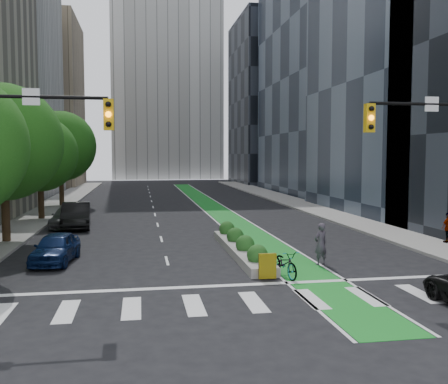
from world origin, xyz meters
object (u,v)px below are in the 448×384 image
object	(u,v)px
median_planter	(241,246)
parked_car_left_near	(56,248)
parked_car_left_mid	(76,215)
pedestrian_far	(448,228)
bicycle	(284,263)
parked_car_left_far	(68,217)
cyclist	(321,244)

from	to	relation	value
median_planter	parked_car_left_near	distance (m)	8.72
parked_car_left_near	median_planter	bearing A→B (deg)	10.15
parked_car_left_mid	pedestrian_far	xyz separation A→B (m)	(20.65, -10.01, 0.13)
bicycle	parked_car_left_far	size ratio (longest dim) A/B	0.44
parked_car_left_mid	pedestrian_far	world-z (taller)	pedestrian_far
bicycle	cyclist	xyz separation A→B (m)	(2.20, 1.80, 0.40)
cyclist	parked_car_left_near	world-z (taller)	cyclist
parked_car_left_near	parked_car_left_far	bearing A→B (deg)	101.27
median_planter	cyclist	xyz separation A→B (m)	(3.00, -3.05, 0.57)
parked_car_left_mid	parked_car_left_far	world-z (taller)	parked_car_left_mid
median_planter	parked_car_left_mid	world-z (taller)	parked_car_left_mid
parked_car_left_near	pedestrian_far	size ratio (longest dim) A/B	2.44
parked_car_left_far	pedestrian_far	bearing A→B (deg)	-24.55
median_planter	bicycle	xyz separation A→B (m)	(0.80, -4.86, 0.17)
median_planter	pedestrian_far	xyz separation A→B (m)	(11.52, 0.36, 0.60)
parked_car_left_near	parked_car_left_mid	xyz separation A→B (m)	(-0.43, 10.99, 0.16)
median_planter	parked_car_left_far	distance (m)	14.69
median_planter	cyclist	world-z (taller)	cyclist
median_planter	pedestrian_far	world-z (taller)	pedestrian_far
parked_car_left_far	pedestrian_far	distance (m)	23.78
cyclist	pedestrian_far	distance (m)	9.18
parked_car_left_far	parked_car_left_mid	bearing A→B (deg)	-42.09
parked_car_left_mid	bicycle	bearing A→B (deg)	-61.76
parked_car_left_mid	pedestrian_far	bearing A→B (deg)	-30.73
cyclist	parked_car_left_near	size ratio (longest dim) A/B	0.47
parked_car_left_mid	pedestrian_far	size ratio (longest dim) A/B	3.12
parked_car_left_mid	parked_car_left_far	size ratio (longest dim) A/B	1.09
parked_car_left_mid	parked_car_left_far	bearing A→B (deg)	131.08
parked_car_left_far	pedestrian_far	xyz separation A→B (m)	(21.27, -10.62, 0.29)
bicycle	parked_car_left_far	xyz separation A→B (m)	(-10.55, 15.83, 0.14)
cyclist	parked_car_left_far	distance (m)	18.96
pedestrian_far	parked_car_left_mid	bearing A→B (deg)	-40.76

